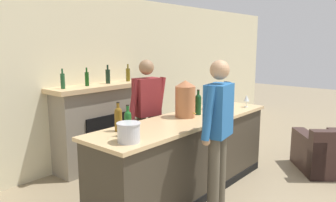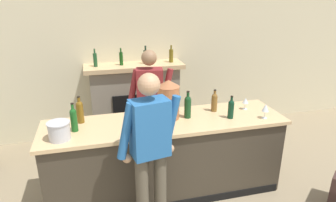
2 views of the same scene
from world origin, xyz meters
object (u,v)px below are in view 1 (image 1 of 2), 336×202
wine_bottle_port_short (227,101)px  armchair_black (327,155)px  fireplace_stone (99,125)px  wine_bottle_cabernet_heavy (207,100)px  ice_bucket_steel (129,132)px  wine_bottle_riesling_slim (118,118)px  wine_bottle_rose_blush (198,103)px  person_bartender (147,115)px  wine_bottle_burgundy_dark (128,122)px  copper_dispenser (185,99)px  person_customer (218,133)px  wine_glass_near_bucket (247,98)px  wine_glass_by_dispenser (224,98)px

wine_bottle_port_short → armchair_black: bearing=-44.0°
fireplace_stone → armchair_black: fireplace_stone is taller
wine_bottle_cabernet_heavy → ice_bucket_steel: bearing=-170.0°
ice_bucket_steel → wine_bottle_riesling_slim: (0.21, 0.39, 0.05)m
armchair_black → wine_bottle_rose_blush: (-1.67, 1.27, 0.89)m
fireplace_stone → armchair_black: 3.60m
person_bartender → wine_bottle_burgundy_dark: size_ratio=5.25×
fireplace_stone → copper_dispenser: 1.71m
wine_bottle_burgundy_dark → wine_bottle_cabernet_heavy: bearing=5.3°
person_customer → wine_bottle_riesling_slim: 1.10m
wine_bottle_rose_blush → ice_bucket_steel: bearing=-171.8°
person_customer → person_bartender: person_customer is taller
person_bartender → wine_bottle_burgundy_dark: person_bartender is taller
person_bartender → wine_glass_near_bucket: person_bartender is taller
wine_bottle_cabernet_heavy → wine_glass_by_dispenser: size_ratio=1.85×
wine_bottle_cabernet_heavy → wine_bottle_port_short: bearing=-67.7°
armchair_black → person_customer: (-2.27, 0.58, 0.73)m
person_bartender → wine_bottle_burgundy_dark: bearing=-145.7°
person_customer → wine_glass_near_bucket: person_customer is taller
person_customer → wine_bottle_rose_blush: bearing=48.7°
wine_glass_near_bucket → wine_bottle_port_short: bearing=164.8°
wine_bottle_rose_blush → wine_bottle_riesling_slim: wine_bottle_rose_blush is taller
armchair_black → person_bartender: (-2.01, 1.89, 0.70)m
person_bartender → copper_dispenser: (0.12, -0.59, 0.28)m
ice_bucket_steel → wine_bottle_burgundy_dark: (0.15, 0.17, 0.05)m
person_bartender → wine_bottle_burgundy_dark: (-0.99, -0.67, 0.19)m
wine_bottle_burgundy_dark → wine_bottle_riesling_slim: 0.23m
armchair_black → wine_bottle_cabernet_heavy: 2.07m
ice_bucket_steel → wine_bottle_burgundy_dark: wine_bottle_burgundy_dark is taller
ice_bucket_steel → wine_glass_by_dispenser: (2.30, 0.29, 0.02)m
wine_bottle_burgundy_dark → wine_glass_near_bucket: bearing=-5.4°
fireplace_stone → person_bartender: (0.07, -1.01, 0.29)m
copper_dispenser → wine_bottle_rose_blush: bearing=-10.6°
wine_bottle_riesling_slim → wine_glass_near_bucket: wine_bottle_riesling_slim is taller
wine_bottle_burgundy_dark → wine_glass_near_bucket: size_ratio=1.77×
wine_bottle_rose_blush → person_bartender: bearing=118.9°
ice_bucket_steel → wine_bottle_rose_blush: 1.50m
person_customer → copper_dispenser: person_customer is taller
person_customer → wine_bottle_port_short: 1.24m
person_bartender → fireplace_stone: bearing=93.8°
armchair_black → person_customer: person_customer is taller
wine_bottle_cabernet_heavy → wine_bottle_riesling_slim: wine_bottle_riesling_slim is taller
armchair_black → copper_dispenser: bearing=145.4°
ice_bucket_steel → fireplace_stone: bearing=60.1°
copper_dispenser → wine_bottle_port_short: 0.77m
wine_bottle_rose_blush → wine_bottle_riesling_slim: size_ratio=1.04×
wine_glass_by_dispenser → armchair_black: bearing=-57.7°
armchair_black → wine_bottle_cabernet_heavy: (-1.27, 1.38, 0.87)m
wine_glass_by_dispenser → wine_glass_near_bucket: bearing=-74.7°
copper_dispenser → wine_bottle_burgundy_dark: bearing=-175.4°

